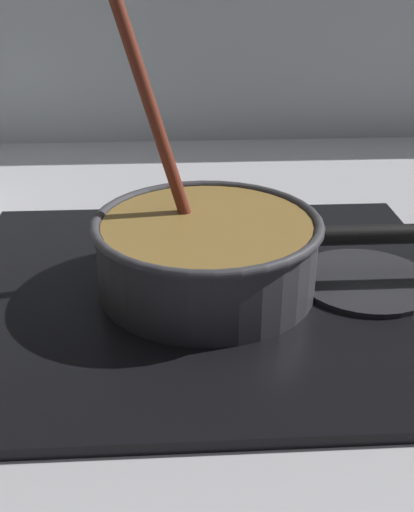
{
  "coord_description": "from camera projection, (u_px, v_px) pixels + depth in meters",
  "views": [
    {
      "loc": [
        0.1,
        -0.45,
        0.35
      ],
      "look_at": [
        0.14,
        0.15,
        0.05
      ],
      "focal_mm": 43.64,
      "sensor_mm": 36.0,
      "label": 1
    }
  ],
  "objects": [
    {
      "name": "hob_plate",
      "position": [
        207.0,
        292.0,
        0.69
      ],
      "size": [
        0.56,
        0.48,
        0.01
      ],
      "primitive_type": "cube",
      "color": "black",
      "rests_on": "ground"
    },
    {
      "name": "cooking_pan",
      "position": [
        209.0,
        251.0,
        0.67
      ],
      "size": [
        0.42,
        0.25,
        0.34
      ],
      "color": "#38383D",
      "rests_on": "hob_plate"
    },
    {
      "name": "burner_ring",
      "position": [
        207.0,
        284.0,
        0.69
      ],
      "size": [
        0.16,
        0.16,
        0.01
      ],
      "primitive_type": "torus",
      "color": "#592D0C",
      "rests_on": "hob_plate"
    },
    {
      "name": "ground",
      "position": [
        68.0,
        401.0,
        0.57
      ],
      "size": [
        2.4,
        1.6,
        0.04
      ],
      "primitive_type": "cube",
      "color": "#B7B7BC"
    },
    {
      "name": "spare_burner",
      "position": [
        365.0,
        281.0,
        0.7
      ],
      "size": [
        0.15,
        0.15,
        0.01
      ],
      "primitive_type": "cylinder",
      "color": "#262628",
      "rests_on": "hob_plate"
    }
  ]
}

